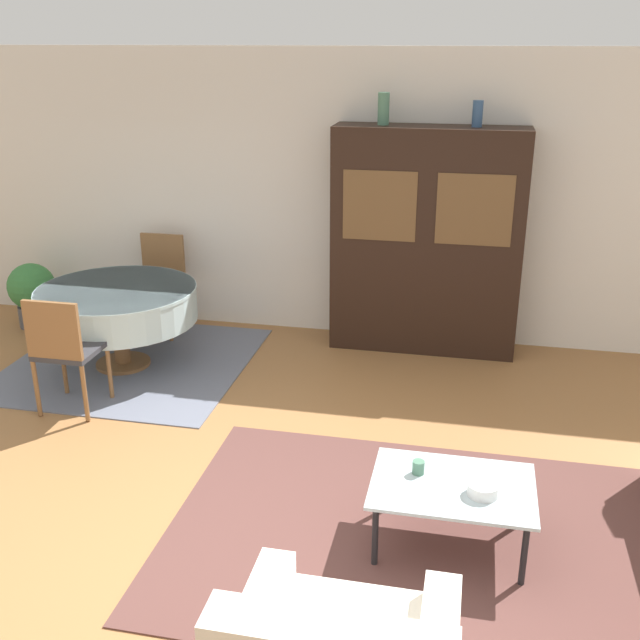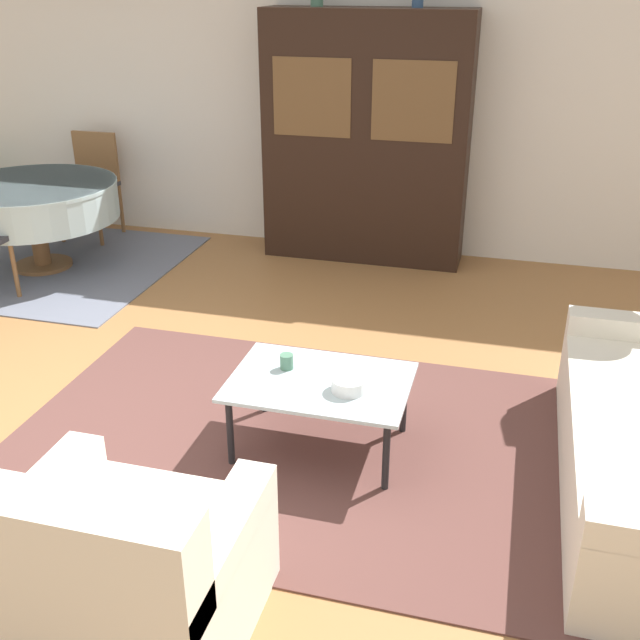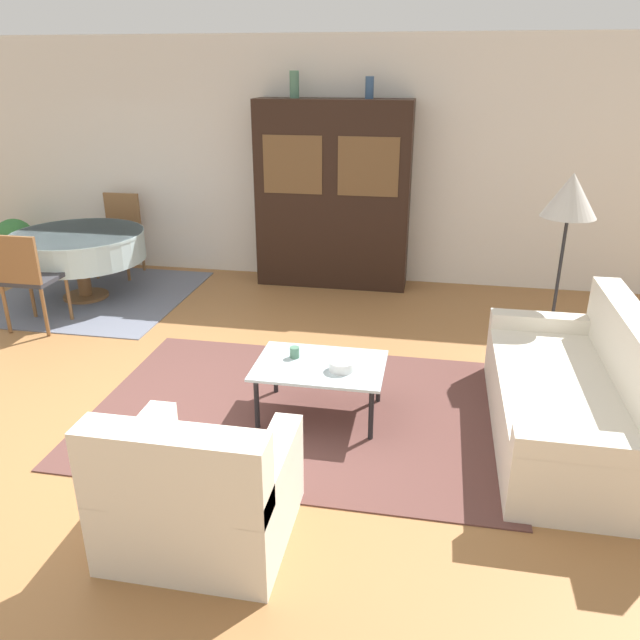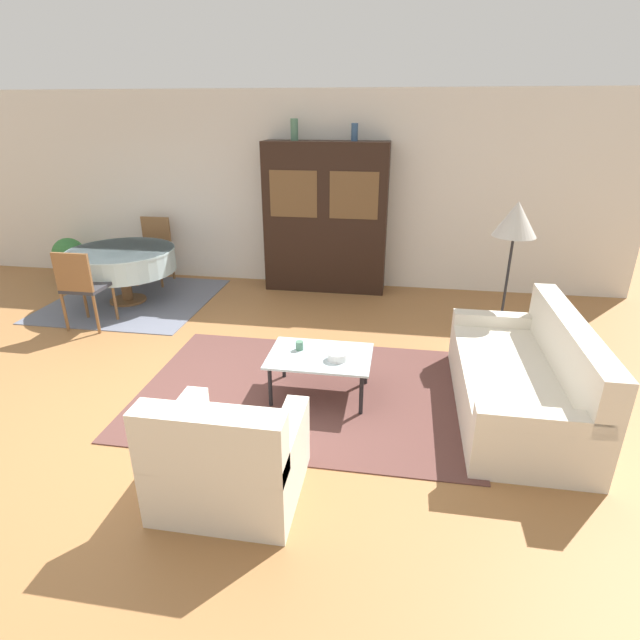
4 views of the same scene
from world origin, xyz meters
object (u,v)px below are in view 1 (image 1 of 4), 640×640
(dining_table, at_px, (117,304))
(bowl, at_px, (483,489))
(vase_short, at_px, (478,114))
(cup, at_px, (418,467))
(coffee_table, at_px, (452,491))
(potted_plant, at_px, (32,292))
(display_cabinet, at_px, (426,242))
(dining_chair_near, at_px, (64,347))
(vase_tall, at_px, (384,109))
(dining_chair_far, at_px, (160,277))

(dining_table, bearing_deg, bowl, -32.78)
(dining_table, distance_m, vase_short, 3.50)
(cup, bearing_deg, coffee_table, -20.91)
(vase_short, bearing_deg, bowl, -86.28)
(dining_table, relative_size, potted_plant, 2.11)
(coffee_table, distance_m, display_cabinet, 3.07)
(display_cabinet, bearing_deg, cup, -85.95)
(display_cabinet, xyz_separation_m, dining_chair_near, (-2.58, -1.92, -0.47))
(dining_table, relative_size, cup, 17.20)
(display_cabinet, relative_size, dining_table, 1.48)
(coffee_table, distance_m, vase_tall, 3.59)
(coffee_table, relative_size, vase_tall, 3.36)
(cup, xyz_separation_m, vase_short, (0.17, 2.90, 1.71))
(cup, bearing_deg, dining_chair_far, 134.89)
(dining_table, distance_m, dining_chair_near, 0.91)
(display_cabinet, height_order, dining_chair_far, display_cabinet)
(display_cabinet, bearing_deg, dining_table, -158.68)
(vase_short, bearing_deg, display_cabinet, -179.86)
(cup, bearing_deg, vase_short, 86.66)
(dining_chair_near, distance_m, cup, 2.96)
(bowl, xyz_separation_m, vase_short, (-0.20, 3.04, 1.72))
(vase_tall, distance_m, potted_plant, 3.94)
(bowl, bearing_deg, dining_chair_far, 137.02)
(vase_tall, bearing_deg, cup, -77.72)
(dining_chair_near, xyz_separation_m, bowl, (3.16, -1.12, -0.11))
(dining_table, bearing_deg, dining_chair_near, -90.00)
(dining_table, xyz_separation_m, dining_chair_far, (0.00, 0.91, -0.03))
(coffee_table, bearing_deg, dining_chair_far, 136.11)
(dining_chair_near, height_order, dining_chair_far, same)
(display_cabinet, xyz_separation_m, dining_table, (-2.58, -1.01, -0.44))
(vase_short, bearing_deg, cup, -93.34)
(coffee_table, height_order, potted_plant, potted_plant)
(coffee_table, xyz_separation_m, display_cabinet, (-0.41, 2.98, 0.66))
(display_cabinet, height_order, vase_tall, vase_tall)
(cup, distance_m, vase_tall, 3.44)
(coffee_table, distance_m, dining_chair_far, 4.15)
(dining_table, height_order, dining_chair_near, dining_chair_near)
(dining_table, relative_size, dining_chair_far, 1.45)
(dining_table, bearing_deg, dining_chair_far, 90.00)
(dining_chair_far, height_order, vase_tall, vase_tall)
(dining_chair_far, bearing_deg, bowl, 137.02)
(cup, bearing_deg, display_cabinet, 94.05)
(display_cabinet, relative_size, dining_chair_near, 2.16)
(bowl, height_order, vase_tall, vase_tall)
(dining_chair_near, bearing_deg, display_cabinet, 36.58)
(dining_chair_far, bearing_deg, vase_tall, -177.35)
(potted_plant, bearing_deg, display_cabinet, 3.88)
(dining_chair_far, height_order, potted_plant, dining_chair_far)
(coffee_table, height_order, display_cabinet, display_cabinet)
(coffee_table, relative_size, dining_chair_near, 0.97)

